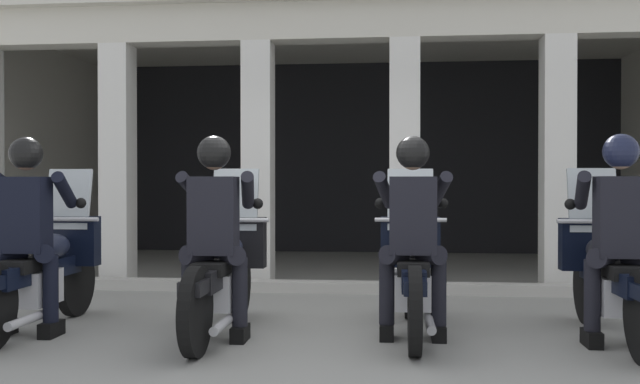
{
  "coord_description": "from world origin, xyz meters",
  "views": [
    {
      "loc": [
        0.6,
        -5.69,
        1.22
      ],
      "look_at": [
        0.0,
        0.22,
        1.14
      ],
      "focal_mm": 39.78,
      "sensor_mm": 36.0,
      "label": 1
    }
  ],
  "objects_px": {
    "motorcycle_far_right": "(608,275)",
    "police_officer_far_right": "(620,221)",
    "motorcycle_far_left": "(45,269)",
    "motorcycle_center_right": "(412,271)",
    "police_officer_far_left": "(27,218)",
    "police_officer_center_left": "(215,219)",
    "police_officer_center_right": "(413,219)",
    "motorcycle_center_left": "(224,271)"
  },
  "relations": [
    {
      "from": "motorcycle_far_left",
      "to": "motorcycle_center_left",
      "type": "height_order",
      "value": "same"
    },
    {
      "from": "police_officer_far_left",
      "to": "police_officer_center_left",
      "type": "height_order",
      "value": "same"
    },
    {
      "from": "motorcycle_center_right",
      "to": "police_officer_center_right",
      "type": "xyz_separation_m",
      "value": [
        -0.0,
        -0.28,
        0.44
      ]
    },
    {
      "from": "police_officer_far_left",
      "to": "police_officer_far_right",
      "type": "height_order",
      "value": "same"
    },
    {
      "from": "police_officer_far_left",
      "to": "motorcycle_far_right",
      "type": "xyz_separation_m",
      "value": [
        4.58,
        0.37,
        -0.44
      ]
    },
    {
      "from": "motorcycle_far_left",
      "to": "motorcycle_center_right",
      "type": "bearing_deg",
      "value": 3.98
    },
    {
      "from": "motorcycle_center_left",
      "to": "motorcycle_far_right",
      "type": "xyz_separation_m",
      "value": [
        3.05,
        0.1,
        0.0
      ]
    },
    {
      "from": "police_officer_center_left",
      "to": "motorcycle_center_right",
      "type": "xyz_separation_m",
      "value": [
        1.53,
        0.47,
        -0.44
      ]
    },
    {
      "from": "motorcycle_far_right",
      "to": "police_officer_far_right",
      "type": "xyz_separation_m",
      "value": [
        -0.0,
        -0.28,
        0.44
      ]
    },
    {
      "from": "police_officer_center_left",
      "to": "motorcycle_far_right",
      "type": "height_order",
      "value": "police_officer_center_left"
    },
    {
      "from": "motorcycle_center_left",
      "to": "police_officer_far_right",
      "type": "xyz_separation_m",
      "value": [
        3.05,
        -0.19,
        0.44
      ]
    },
    {
      "from": "motorcycle_far_right",
      "to": "motorcycle_center_left",
      "type": "bearing_deg",
      "value": 173.27
    },
    {
      "from": "motorcycle_center_right",
      "to": "motorcycle_far_right",
      "type": "relative_size",
      "value": 1.0
    },
    {
      "from": "motorcycle_far_right",
      "to": "motorcycle_far_left",
      "type": "bearing_deg",
      "value": 172.61
    },
    {
      "from": "police_officer_center_right",
      "to": "motorcycle_far_right",
      "type": "height_order",
      "value": "police_officer_center_right"
    },
    {
      "from": "police_officer_far_right",
      "to": "motorcycle_far_right",
      "type": "bearing_deg",
      "value": 81.23
    },
    {
      "from": "police_officer_center_right",
      "to": "police_officer_far_right",
      "type": "xyz_separation_m",
      "value": [
        1.52,
        -0.1,
        0.0
      ]
    },
    {
      "from": "motorcycle_center_left",
      "to": "motorcycle_far_right",
      "type": "bearing_deg",
      "value": 3.02
    },
    {
      "from": "motorcycle_far_right",
      "to": "police_officer_center_right",
      "type": "bearing_deg",
      "value": 178.52
    },
    {
      "from": "motorcycle_center_right",
      "to": "motorcycle_far_left",
      "type": "bearing_deg",
      "value": -175.39
    },
    {
      "from": "police_officer_far_right",
      "to": "police_officer_center_right",
      "type": "bearing_deg",
      "value": 167.91
    },
    {
      "from": "motorcycle_far_left",
      "to": "police_officer_far_left",
      "type": "height_order",
      "value": "police_officer_far_left"
    },
    {
      "from": "motorcycle_center_left",
      "to": "motorcycle_far_right",
      "type": "height_order",
      "value": "same"
    },
    {
      "from": "police_officer_far_left",
      "to": "motorcycle_far_right",
      "type": "height_order",
      "value": "police_officer_far_left"
    },
    {
      "from": "police_officer_center_right",
      "to": "motorcycle_far_right",
      "type": "xyz_separation_m",
      "value": [
        1.53,
        0.19,
        -0.44
      ]
    },
    {
      "from": "police_officer_center_right",
      "to": "police_officer_far_left",
      "type": "bearing_deg",
      "value": -175.39
    },
    {
      "from": "motorcycle_center_left",
      "to": "motorcycle_center_right",
      "type": "height_order",
      "value": "same"
    },
    {
      "from": "motorcycle_far_left",
      "to": "police_officer_far_left",
      "type": "xyz_separation_m",
      "value": [
        -0.0,
        -0.28,
        0.44
      ]
    },
    {
      "from": "police_officer_center_left",
      "to": "motorcycle_center_right",
      "type": "distance_m",
      "value": 1.66
    },
    {
      "from": "motorcycle_far_left",
      "to": "police_officer_center_left",
      "type": "relative_size",
      "value": 1.29
    },
    {
      "from": "police_officer_center_right",
      "to": "motorcycle_far_right",
      "type": "relative_size",
      "value": 0.78
    },
    {
      "from": "motorcycle_center_right",
      "to": "police_officer_far_right",
      "type": "bearing_deg",
      "value": -12.83
    },
    {
      "from": "police_officer_far_left",
      "to": "motorcycle_far_left",
      "type": "bearing_deg",
      "value": 90.24
    },
    {
      "from": "motorcycle_far_right",
      "to": "police_officer_far_right",
      "type": "bearing_deg",
      "value": -98.77
    },
    {
      "from": "police_officer_center_left",
      "to": "police_officer_center_right",
      "type": "height_order",
      "value": "same"
    },
    {
      "from": "motorcycle_far_left",
      "to": "police_officer_center_left",
      "type": "height_order",
      "value": "police_officer_center_left"
    },
    {
      "from": "police_officer_far_left",
      "to": "motorcycle_center_left",
      "type": "relative_size",
      "value": 0.78
    },
    {
      "from": "motorcycle_center_left",
      "to": "motorcycle_center_right",
      "type": "xyz_separation_m",
      "value": [
        1.52,
        0.19,
        0.0
      ]
    },
    {
      "from": "motorcycle_far_left",
      "to": "motorcycle_far_right",
      "type": "xyz_separation_m",
      "value": [
        4.57,
        0.09,
        0.0
      ]
    },
    {
      "from": "motorcycle_far_left",
      "to": "motorcycle_center_left",
      "type": "relative_size",
      "value": 1.0
    },
    {
      "from": "motorcycle_center_left",
      "to": "police_officer_center_right",
      "type": "relative_size",
      "value": 1.29
    },
    {
      "from": "motorcycle_far_left",
      "to": "police_officer_far_right",
      "type": "relative_size",
      "value": 1.29
    }
  ]
}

